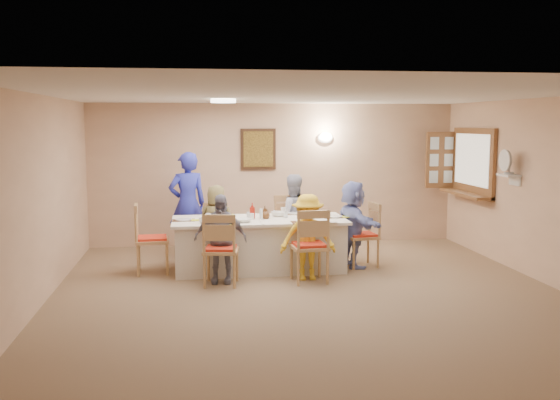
{
  "coord_description": "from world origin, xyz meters",
  "views": [
    {
      "loc": [
        -1.44,
        -7.47,
        2.17
      ],
      "look_at": [
        -0.2,
        1.4,
        1.05
      ],
      "focal_mm": 40.0,
      "sensor_mm": 36.0,
      "label": 1
    }
  ],
  "objects": [
    {
      "name": "wall_picture",
      "position": [
        -0.3,
        3.46,
        1.7
      ],
      "size": [
        0.62,
        0.05,
        0.72
      ],
      "color": "#432717",
      "rests_on": "room_walls"
    },
    {
      "name": "chair_back_right",
      "position": [
        0.11,
        2.33,
        0.5
      ],
      "size": [
        0.55,
        0.55,
        1.0
      ],
      "primitive_type": null,
      "rotation": [
        0.0,
        0.0,
        0.17
      ],
      "color": "tan",
      "rests_on": "ground"
    },
    {
      "name": "diner_right_end",
      "position": [
        0.93,
        1.53,
        0.65
      ],
      "size": [
        1.34,
        0.78,
        1.3
      ],
      "primitive_type": "imported",
      "rotation": [
        0.0,
        0.0,
        1.74
      ],
      "color": "#8C99DF",
      "rests_on": "ground"
    },
    {
      "name": "diner_back_right",
      "position": [
        0.11,
        2.21,
        0.68
      ],
      "size": [
        0.73,
        0.61,
        1.35
      ],
      "primitive_type": "imported",
      "rotation": [
        0.0,
        0.0,
        3.21
      ],
      "color": "#A6A7BE",
      "rests_on": "ground"
    },
    {
      "name": "plate_fr",
      "position": [
        0.11,
        1.11,
        0.77
      ],
      "size": [
        0.23,
        0.23,
        0.01
      ],
      "primitive_type": "cylinder",
      "color": "white",
      "rests_on": "dining_table"
    },
    {
      "name": "plate_re",
      "position": [
        0.63,
        1.53,
        0.77
      ],
      "size": [
        0.26,
        0.26,
        0.02
      ],
      "primitive_type": "cylinder",
      "color": "white",
      "rests_on": "dining_table"
    },
    {
      "name": "chair_back_left",
      "position": [
        -1.09,
        2.33,
        0.45
      ],
      "size": [
        0.44,
        0.44,
        0.89
      ],
      "primitive_type": null,
      "rotation": [
        0.0,
        0.0,
        0.03
      ],
      "color": "tan",
      "rests_on": "ground"
    },
    {
      "name": "placemat_br",
      "position": [
        0.11,
        1.95,
        0.76
      ],
      "size": [
        0.33,
        0.24,
        0.01
      ],
      "primitive_type": "cube",
      "color": "#472B19",
      "rests_on": "dining_table"
    },
    {
      "name": "placemat_bl",
      "position": [
        -1.09,
        1.95,
        0.76
      ],
      "size": [
        0.37,
        0.27,
        0.01
      ],
      "primitive_type": "cube",
      "color": "#472B19",
      "rests_on": "dining_table"
    },
    {
      "name": "placemat_le",
      "position": [
        -1.59,
        1.53,
        0.76
      ],
      "size": [
        0.33,
        0.24,
        0.01
      ],
      "primitive_type": "cube",
      "color": "#472B19",
      "rests_on": "dining_table"
    },
    {
      "name": "plate_br",
      "position": [
        0.11,
        1.95,
        0.77
      ],
      "size": [
        0.24,
        0.24,
        0.02
      ],
      "primitive_type": "cylinder",
      "color": "white",
      "rests_on": "dining_table"
    },
    {
      "name": "ceiling_light",
      "position": [
        -1.0,
        1.5,
        2.47
      ],
      "size": [
        0.36,
        0.36,
        0.05
      ],
      "primitive_type": "cylinder",
      "color": "white",
      "rests_on": "room_walls"
    },
    {
      "name": "chair_front_left",
      "position": [
        -1.09,
        0.73,
        0.5
      ],
      "size": [
        0.54,
        0.54,
        0.99
      ],
      "primitive_type": null,
      "rotation": [
        0.0,
        0.0,
        2.99
      ],
      "color": "tan",
      "rests_on": "ground"
    },
    {
      "name": "condiment_malt",
      "position": [
        -0.39,
        1.52,
        0.84
      ],
      "size": [
        0.12,
        0.12,
        0.15
      ],
      "primitive_type": "imported",
      "rotation": [
        0.0,
        0.0,
        0.02
      ],
      "color": "brown",
      "rests_on": "dining_table"
    },
    {
      "name": "chair_right_end",
      "position": [
        1.06,
        1.53,
        0.49
      ],
      "size": [
        0.52,
        0.52,
        0.97
      ],
      "primitive_type": null,
      "rotation": [
        0.0,
        0.0,
        -1.46
      ],
      "color": "tan",
      "rests_on": "ground"
    },
    {
      "name": "napkin_fl",
      "position": [
        -0.91,
        1.06,
        0.77
      ],
      "size": [
        0.14,
        0.14,
        0.01
      ],
      "primitive_type": "cube",
      "color": "yellow",
      "rests_on": "dining_table"
    },
    {
      "name": "bowl_b",
      "position": [
        -0.18,
        1.74,
        0.79
      ],
      "size": [
        0.36,
        0.36,
        0.07
      ],
      "primitive_type": "imported",
      "rotation": [
        0.0,
        0.0,
        -0.34
      ],
      "color": "white",
      "rests_on": "dining_table"
    },
    {
      "name": "bowl_a",
      "position": [
        -0.74,
        1.25,
        0.79
      ],
      "size": [
        0.35,
        0.35,
        0.05
      ],
      "primitive_type": "imported",
      "rotation": [
        0.0,
        0.0,
        0.35
      ],
      "color": "white",
      "rests_on": "dining_table"
    },
    {
      "name": "napkin_le",
      "position": [
        -1.41,
        1.48,
        0.77
      ],
      "size": [
        0.14,
        0.14,
        0.01
      ],
      "primitive_type": "cube",
      "color": "yellow",
      "rests_on": "dining_table"
    },
    {
      "name": "placemat_fl",
      "position": [
        -1.09,
        1.11,
        0.76
      ],
      "size": [
        0.37,
        0.27,
        0.01
      ],
      "primitive_type": "cube",
      "color": "#472B19",
      "rests_on": "dining_table"
    },
    {
      "name": "napkin_bl",
      "position": [
        -0.91,
        1.9,
        0.77
      ],
      "size": [
        0.14,
        0.14,
        0.01
      ],
      "primitive_type": "cube",
      "color": "yellow",
      "rests_on": "dining_table"
    },
    {
      "name": "diner_back_left",
      "position": [
        -1.09,
        2.21,
        0.6
      ],
      "size": [
        0.71,
        0.58,
        1.2
      ],
      "primitive_type": "imported",
      "rotation": [
        0.0,
        0.0,
        2.97
      ],
      "color": "brown",
      "rests_on": "ground"
    },
    {
      "name": "dining_table",
      "position": [
        -0.49,
        1.53,
        0.38
      ],
      "size": [
        2.53,
        1.07,
        0.76
      ],
      "primitive_type": "cube",
      "color": "beige",
      "rests_on": "ground"
    },
    {
      "name": "napkin_br",
      "position": [
        0.29,
        1.9,
        0.77
      ],
      "size": [
        0.14,
        0.14,
        0.01
      ],
      "primitive_type": "cube",
      "color": "yellow",
      "rests_on": "dining_table"
    },
    {
      "name": "chair_left_end",
      "position": [
        -2.04,
        1.53,
        0.51
      ],
      "size": [
        0.52,
        0.52,
        1.02
      ],
      "primitive_type": null,
      "rotation": [
        0.0,
        0.0,
        1.63
      ],
      "color": "tan",
      "rests_on": "ground"
    },
    {
      "name": "desk_fan",
      "position": [
        3.1,
        1.05,
        1.55
      ],
      "size": [
        0.3,
        0.3,
        0.28
      ],
      "primitive_type": null,
      "color": "#A5A5A8",
      "rests_on": "fan_shelf"
    },
    {
      "name": "diner_front_right",
      "position": [
        0.11,
        0.85,
        0.6
      ],
      "size": [
        0.8,
        0.5,
        1.19
      ],
      "primitive_type": "imported",
      "rotation": [
        0.0,
        0.0,
        -0.04
      ],
      "color": "yellow",
      "rests_on": "ground"
    },
    {
      "name": "plate_fl",
      "position": [
        -1.09,
        1.11,
        0.77
      ],
      "size": [
        0.25,
        0.25,
        0.02
      ],
      "primitive_type": "cylinder",
      "color": "white",
      "rests_on": "dining_table"
    },
    {
      "name": "fan_shelf",
      "position": [
        3.13,
        1.05,
        1.4
      ],
      "size": [
        0.22,
        0.36,
        0.03
      ],
      "primitive_type": "cube",
      "color": "white",
      "rests_on": "room_walls"
    },
    {
      "name": "teacup_a",
      "position": [
        -1.32,
        1.24,
        0.8
      ],
      "size": [
        0.11,
        0.11,
        0.08
      ],
      "primitive_type": "imported",
      "rotation": [
        0.0,
        0.0,
        0.05
      ],
      "color": "white",
      "rests_on": "dining_table"
    },
    {
      "name": "condiment_ketchup",
      "position": [
        -0.59,
        1.57,
        0.88
      ],
      "size": [
        0.14,
        0.14,
        0.23
      ],
      "primitive_type": "imported",
      "rotation": [
        0.0,
        0.0,
        -0.29
      ],
      "color": "#A81A0E",
      "rests_on": "dining_table"
    },
    {
      "name": "placemat_re",
      "position": [
        0.63,
        1.53,
        0.76
      ],
      "size": [
        0.33,
        0.25,
        0.01
      ],
      "primitive_type": "cube",
      "color": "#472B19",
      "rests_on": "dining_table"
    },
    {
      "name": "napkin_re",
      "position": [
        0.81,
        1.48,
        0.77
      ],
      "size": [
        0.13,
        0.13,
        0.01
      ],
      "primitive_type": "cube",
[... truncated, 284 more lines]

